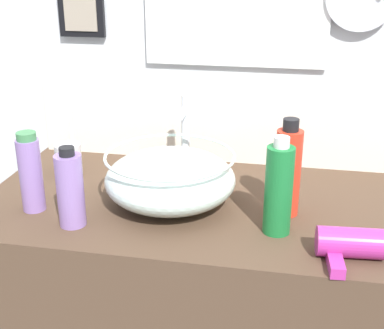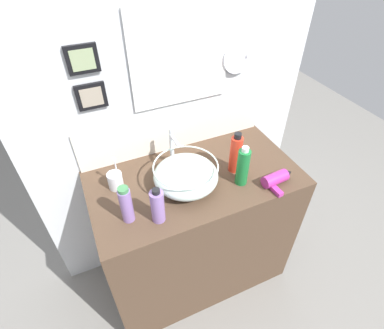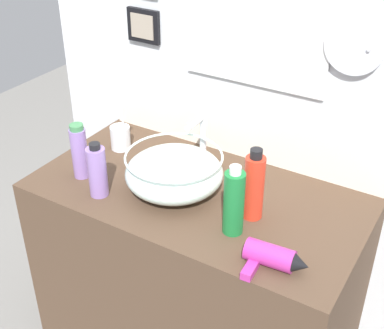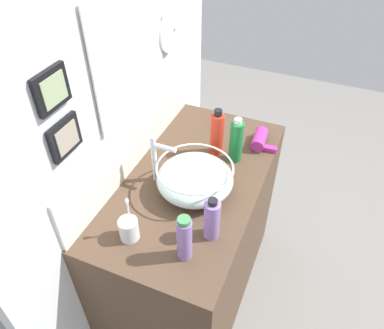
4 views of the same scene
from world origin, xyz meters
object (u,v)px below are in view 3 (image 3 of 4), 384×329
Objects in this scene: hair_drier at (273,258)px; lotion_bottle at (79,152)px; glass_bowl_sink at (174,172)px; spray_bottle at (254,186)px; toothbrush_cup at (121,137)px; shampoo_bottle at (97,171)px; faucet at (201,134)px; soap_dispenser at (234,202)px.

lotion_bottle is at bearing 173.91° from hair_drier.
spray_bottle is (0.29, 0.01, 0.04)m from glass_bowl_sink.
shampoo_bottle reaches higher than toothbrush_cup.
faucet is at bearing 141.27° from hair_drier.
hair_drier is 0.25m from spray_bottle.
faucet is 0.58m from hair_drier.
hair_drier is at bearing -2.23° from shampoo_bottle.
soap_dispenser is (-0.17, 0.08, 0.08)m from hair_drier.
soap_dispenser is at bearing 154.32° from hair_drier.
spray_bottle is at bearing 9.16° from lotion_bottle.
soap_dispenser is (0.27, -0.27, -0.03)m from faucet.
spray_bottle is (0.29, -0.17, -0.02)m from faucet.
soap_dispenser is (0.61, -0.23, 0.06)m from toothbrush_cup.
soap_dispenser is at bearing -99.62° from spray_bottle.
shampoo_bottle is (-0.20, -0.33, -0.05)m from faucet.
toothbrush_cup is 0.95× the size of lotion_bottle.
toothbrush_cup is at bearing 90.92° from lotion_bottle.
spray_bottle is 1.05× the size of soap_dispenser.
faucet is 0.39m from shampoo_bottle.
hair_drier is 0.20m from soap_dispenser.
faucet is at bearing 7.38° from toothbrush_cup.
shampoo_bottle is (0.13, -0.29, 0.04)m from toothbrush_cup.
shampoo_bottle is at bearing -65.49° from toothbrush_cup.
faucet is (0.00, 0.18, 0.07)m from glass_bowl_sink.
lotion_bottle is 1.04× the size of shampoo_bottle.
spray_bottle is at bearing 17.70° from shampoo_bottle.
soap_dispenser reaches higher than toothbrush_cup.
hair_drier is 0.96× the size of toothbrush_cup.
spray_bottle reaches higher than soap_dispenser.
faucet is 0.35m from toothbrush_cup.
spray_bottle is (-0.15, 0.18, 0.08)m from hair_drier.
faucet is 1.22× the size of shampoo_bottle.
spray_bottle reaches higher than shampoo_bottle.
faucet is 0.39m from soap_dispenser.
faucet reaches higher than glass_bowl_sink.
shampoo_bottle is (0.13, -0.06, -0.01)m from lotion_bottle.
hair_drier is at bearing -21.80° from glass_bowl_sink.
glass_bowl_sink is 1.43× the size of soap_dispenser.
glass_bowl_sink is at bearing -90.00° from faucet.
glass_bowl_sink is at bearing 16.04° from lotion_bottle.
glass_bowl_sink is at bearing 160.73° from soap_dispenser.
hair_drier is 0.84m from toothbrush_cup.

